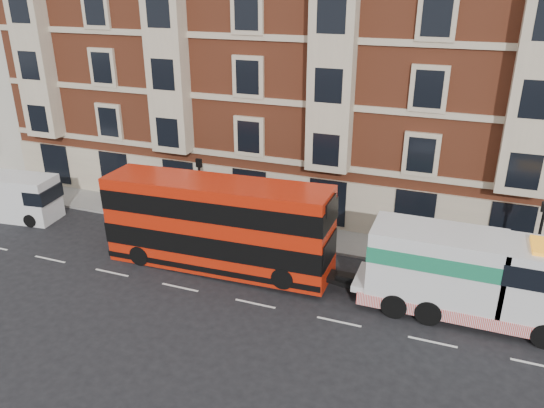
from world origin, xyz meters
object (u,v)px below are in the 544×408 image
(double_decker_bus, at_px, (217,223))
(tow_truck, at_px, (466,274))
(pedestrian, at_px, (188,201))
(box_van, at_px, (14,197))

(double_decker_bus, xyz_separation_m, tow_truck, (12.06, -0.00, -0.44))
(pedestrian, bearing_deg, tow_truck, -21.67)
(double_decker_bus, relative_size, box_van, 2.11)
(double_decker_bus, relative_size, pedestrian, 7.46)
(box_van, xyz_separation_m, pedestrian, (9.90, 4.24, -0.44))
(tow_truck, xyz_separation_m, pedestrian, (-16.89, 5.46, -1.15))
(tow_truck, bearing_deg, double_decker_bus, 180.00)
(box_van, bearing_deg, tow_truck, -9.41)
(box_van, bearing_deg, pedestrian, 16.38)
(double_decker_bus, relative_size, tow_truck, 1.25)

